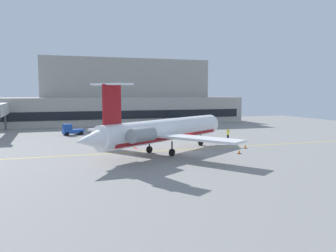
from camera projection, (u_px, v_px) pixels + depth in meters
ground at (188, 152)px, 47.56m from camera, size 120.00×120.00×0.11m
terminal_building at (108, 98)px, 91.68m from camera, size 75.83×15.82×16.91m
regional_jet at (163, 130)px, 45.49m from camera, size 25.12×20.94×8.97m
baggage_tug at (202, 124)px, 79.47m from camera, size 2.60×4.07×2.15m
pushback_tractor at (71, 130)px, 65.98m from camera, size 4.06×2.51×2.12m
marshaller at (228, 134)px, 58.65m from camera, size 0.83×0.34×1.97m
safety_cone_alpha at (239, 152)px, 45.79m from camera, size 0.47×0.47×0.55m
safety_cone_bravo at (245, 147)px, 50.30m from camera, size 0.47×0.47×0.55m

